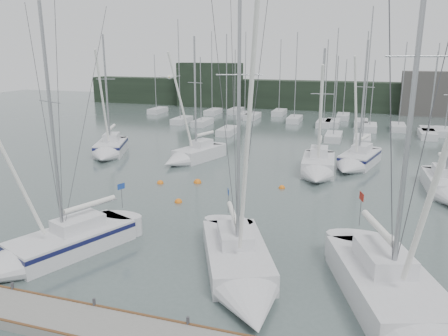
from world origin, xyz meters
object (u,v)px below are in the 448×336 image
object	(u,v)px
sailboat_near_left	(41,252)
sailboat_mid_b	(189,156)
sailboat_near_center	(242,276)
sailboat_near_right	(409,316)
sailboat_mid_e	(447,190)
buoy_d	(197,183)
buoy_a	(178,202)
buoy_b	(282,188)
sailboat_mid_c	(318,169)
buoy_c	(160,183)
sailboat_mid_a	(109,150)
sailboat_mid_d	(355,162)

from	to	relation	value
sailboat_near_left	sailboat_mid_b	xyz separation A→B (m)	(-0.66, 20.95, 0.02)
sailboat_near_center	sailboat_near_right	xyz separation A→B (m)	(6.75, -1.25, 0.12)
sailboat_mid_e	buoy_d	bearing A→B (deg)	-175.97
sailboat_near_center	buoy_a	world-z (taller)	sailboat_near_center
buoy_b	sailboat_near_right	bearing A→B (deg)	-64.28
sailboat_mid_e	buoy_a	xyz separation A→B (m)	(-17.88, -6.95, -0.54)
sailboat_near_left	sailboat_mid_c	xyz separation A→B (m)	(11.34, 19.78, 0.08)
buoy_c	buoy_d	distance (m)	2.94
sailboat_mid_a	sailboat_mid_e	distance (m)	30.13
sailboat_mid_d	buoy_c	world-z (taller)	sailboat_mid_d
sailboat_mid_c	buoy_c	distance (m)	13.03
sailboat_near_left	buoy_d	bearing A→B (deg)	103.08
sailboat_mid_d	buoy_c	size ratio (longest dim) A/B	22.45
sailboat_mid_c	sailboat_mid_e	distance (m)	9.78
sailboat_mid_d	buoy_c	bearing A→B (deg)	-131.83
sailboat_mid_e	buoy_c	xyz separation A→B (m)	(-21.04, -3.28, -0.54)
sailboat_mid_a	sailboat_near_left	bearing A→B (deg)	-86.76
sailboat_near_center	sailboat_mid_d	xyz separation A→B (m)	(4.17, 22.55, 0.08)
buoy_a	buoy_c	xyz separation A→B (m)	(-3.16, 3.67, 0.00)
sailboat_mid_c	buoy_c	xyz separation A→B (m)	(-11.61, -5.87, -0.62)
sailboat_mid_c	buoy_d	xyz separation A→B (m)	(-8.87, -4.80, -0.62)
sailboat_mid_e	buoy_c	world-z (taller)	sailboat_mid_e
buoy_d	sailboat_mid_c	bearing A→B (deg)	28.44
buoy_b	sailboat_mid_e	bearing A→B (deg)	7.67
buoy_a	buoy_b	size ratio (longest dim) A/B	1.10
sailboat_near_center	buoy_a	distance (m)	11.81
sailboat_mid_d	sailboat_mid_e	world-z (taller)	sailboat_mid_e
sailboat_near_right	sailboat_mid_e	size ratio (longest dim) A/B	1.42
buoy_b	sailboat_mid_a	bearing A→B (deg)	164.55
sailboat_mid_a	buoy_c	xyz separation A→B (m)	(8.89, -6.77, -0.63)
sailboat_near_right	sailboat_mid_d	size ratio (longest dim) A/B	1.42
sailboat_mid_e	sailboat_mid_a	bearing A→B (deg)	170.50
sailboat_mid_c	buoy_c	world-z (taller)	sailboat_mid_c
sailboat_mid_e	buoy_a	bearing A→B (deg)	-161.62
sailboat_mid_a	sailboat_mid_d	size ratio (longest dim) A/B	1.05
sailboat_mid_a	buoy_d	size ratio (longest dim) A/B	20.12
buoy_a	sailboat_mid_e	bearing A→B (deg)	21.23
sailboat_mid_b	buoy_b	xyz separation A→B (m)	(9.78, -5.33, -0.56)
sailboat_near_right	sailboat_mid_b	world-z (taller)	sailboat_near_right
sailboat_near_left	sailboat_mid_e	bearing A→B (deg)	62.05
buoy_b	buoy_d	xyz separation A→B (m)	(-6.65, -0.64, 0.00)
sailboat_mid_b	buoy_d	size ratio (longest dim) A/B	19.64
buoy_a	sailboat_mid_a	bearing A→B (deg)	139.12
sailboat_mid_e	buoy_d	distance (m)	18.44
sailboat_mid_c	buoy_b	size ratio (longest dim) A/B	23.02
sailboat_mid_c	buoy_a	distance (m)	12.76
sailboat_mid_c	buoy_a	world-z (taller)	sailboat_mid_c
buoy_a	buoy_d	xyz separation A→B (m)	(-0.42, 4.74, 0.00)
sailboat_near_center	buoy_d	distance (m)	16.02
sailboat_mid_d	buoy_d	bearing A→B (deg)	-129.42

